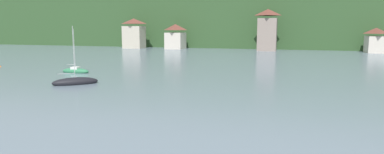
{
  "coord_description": "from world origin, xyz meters",
  "views": [
    {
      "loc": [
        6.23,
        22.48,
        6.18
      ],
      "look_at": [
        0.0,
        43.16,
        2.91
      ],
      "focal_mm": 30.69,
      "sensor_mm": 36.0,
      "label": 1
    }
  ],
  "objects_px": {
    "shore_building_central": "(267,31)",
    "sailboat_far_11": "(76,71)",
    "shore_building_westcentral": "(175,37)",
    "sailboat_far_8": "(75,82)",
    "shore_building_west": "(134,34)",
    "shore_building_eastcentral": "(375,41)"
  },
  "relations": [
    {
      "from": "shore_building_west",
      "to": "shore_building_central",
      "type": "bearing_deg",
      "value": 0.7
    },
    {
      "from": "shore_building_west",
      "to": "shore_building_central",
      "type": "relative_size",
      "value": 0.8
    },
    {
      "from": "shore_building_westcentral",
      "to": "shore_building_central",
      "type": "xyz_separation_m",
      "value": [
        26.18,
        -0.01,
        1.88
      ]
    },
    {
      "from": "shore_building_west",
      "to": "shore_building_westcentral",
      "type": "relative_size",
      "value": 1.24
    },
    {
      "from": "sailboat_far_11",
      "to": "shore_building_eastcentral",
      "type": "bearing_deg",
      "value": 45.88
    },
    {
      "from": "shore_building_west",
      "to": "shore_building_eastcentral",
      "type": "xyz_separation_m",
      "value": [
        65.45,
        0.68,
        -1.31
      ]
    },
    {
      "from": "shore_building_west",
      "to": "sailboat_far_8",
      "type": "bearing_deg",
      "value": -69.06
    },
    {
      "from": "shore_building_central",
      "to": "sailboat_far_11",
      "type": "relative_size",
      "value": 1.77
    },
    {
      "from": "shore_building_westcentral",
      "to": "sailboat_far_11",
      "type": "bearing_deg",
      "value": -85.54
    },
    {
      "from": "shore_building_central",
      "to": "shore_building_eastcentral",
      "type": "relative_size",
      "value": 1.79
    },
    {
      "from": "shore_building_central",
      "to": "sailboat_far_8",
      "type": "height_order",
      "value": "shore_building_central"
    },
    {
      "from": "shore_building_west",
      "to": "sailboat_far_11",
      "type": "distance_m",
      "value": 54.97
    },
    {
      "from": "shore_building_westcentral",
      "to": "shore_building_central",
      "type": "distance_m",
      "value": 26.25
    },
    {
      "from": "shore_building_west",
      "to": "sailboat_far_11",
      "type": "xyz_separation_m",
      "value": [
        17.18,
        -52.06,
        -4.05
      ]
    },
    {
      "from": "shore_building_eastcentral",
      "to": "sailboat_far_11",
      "type": "relative_size",
      "value": 0.99
    },
    {
      "from": "shore_building_west",
      "to": "shore_building_central",
      "type": "distance_m",
      "value": 39.29
    },
    {
      "from": "shore_building_eastcentral",
      "to": "sailboat_far_8",
      "type": "height_order",
      "value": "sailboat_far_8"
    },
    {
      "from": "sailboat_far_8",
      "to": "sailboat_far_11",
      "type": "height_order",
      "value": "sailboat_far_8"
    },
    {
      "from": "shore_building_central",
      "to": "sailboat_far_8",
      "type": "bearing_deg",
      "value": -105.08
    },
    {
      "from": "shore_building_central",
      "to": "sailboat_far_11",
      "type": "height_order",
      "value": "shore_building_central"
    },
    {
      "from": "shore_building_central",
      "to": "shore_building_eastcentral",
      "type": "height_order",
      "value": "shore_building_central"
    },
    {
      "from": "shore_building_westcentral",
      "to": "sailboat_far_8",
      "type": "height_order",
      "value": "shore_building_westcentral"
    }
  ]
}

